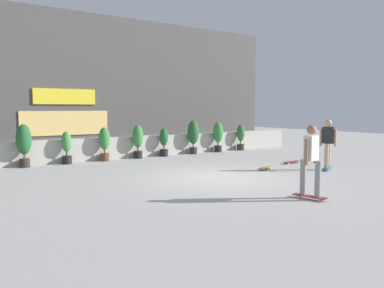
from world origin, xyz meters
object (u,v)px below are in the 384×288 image
Objects in this scene: potted_plant_2 at (67,147)px; skater_by_wall_right at (311,158)px; potted_plant_7 at (218,135)px; skateboard_aside at (292,162)px; potted_plant_1 at (24,142)px; skateboard_near_camera at (265,168)px; skater_far_right at (328,142)px; potted_plant_6 at (193,134)px; potted_plant_5 at (164,141)px; potted_plant_3 at (104,142)px; potted_plant_8 at (241,136)px; potted_plant_4 at (138,139)px.

potted_plant_2 is 0.72× the size of skater_by_wall_right.
potted_plant_7 is 4.76m from skateboard_aside.
skateboard_near_camera is at bearing -38.40° from potted_plant_1.
skateboard_near_camera is at bearing 143.52° from skater_far_right.
potted_plant_5 is at bearing 180.00° from potted_plant_6.
skater_far_right is 2.07× the size of skateboard_near_camera.
potted_plant_2 is at bearing -180.00° from potted_plant_5.
skater_far_right reaches higher than potted_plant_7.
skater_far_right is (5.26, -6.44, 0.19)m from potted_plant_3.
potted_plant_2 is 1.00× the size of potted_plant_5.
skateboard_near_camera is (-1.66, 1.23, -0.88)m from skater_far_right.
potted_plant_7 is at bearing -0.00° from potted_plant_5.
potted_plant_5 is at bearing 0.00° from potted_plant_1.
potted_plant_7 reaches higher than potted_plant_8.
skateboard_aside is at bearing -49.21° from potted_plant_4.
potted_plant_3 is at bearing 180.00° from potted_plant_6.
skater_far_right is at bearing -98.09° from skateboard_aside.
potted_plant_2 is 8.62m from potted_plant_8.
skateboard_near_camera is at bearing -111.92° from potted_plant_7.
potted_plant_6 reaches higher than potted_plant_3.
potted_plant_3 is 5.70m from potted_plant_7.
skater_by_wall_right is at bearing -123.28° from potted_plant_8.
skater_by_wall_right reaches higher than potted_plant_7.
skater_far_right reaches higher than skateboard_aside.
skater_far_right is at bearing -36.48° from skateboard_near_camera.
potted_plant_1 is 0.90× the size of skater_far_right.
potted_plant_6 is (2.80, 0.00, 0.10)m from potted_plant_4.
potted_plant_4 is 0.91× the size of potted_plant_6.
potted_plant_8 is at bearing 0.00° from potted_plant_4.
potted_plant_3 is 1.46m from potted_plant_4.
potted_plant_5 is at bearing 99.71° from skateboard_near_camera.
potted_plant_3 is at bearing 124.64° from skateboard_near_camera.
potted_plant_3 is 4.26m from potted_plant_6.
skater_by_wall_right is (-5.85, -8.91, 0.24)m from potted_plant_8.
potted_plant_4 is at bearing 120.56° from skater_far_right.
skateboard_aside is (8.49, -4.70, -0.82)m from potted_plant_1.
potted_plant_3 is 0.88× the size of potted_plant_6.
potted_plant_5 is at bearing 180.00° from potted_plant_7.
skater_far_right is 1.97m from skateboard_aside.
skater_far_right is 2.12× the size of skateboard_aside.
potted_plant_3 is 6.37m from skateboard_near_camera.
skateboard_near_camera is (6.58, -5.21, -0.82)m from potted_plant_1.
potted_plant_6 is at bearing -180.00° from potted_plant_7.
potted_plant_1 reaches higher than potted_plant_2.
potted_plant_7 is 0.84× the size of skater_by_wall_right.
potted_plant_7 is at bearing -180.00° from potted_plant_8.
potted_plant_3 is 0.79× the size of skater_far_right.
skater_far_right is (-1.87, -6.44, 0.24)m from potted_plant_8.
skateboard_near_camera is at bearing 57.94° from skater_by_wall_right.
potted_plant_2 is 9.34m from skater_by_wall_right.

